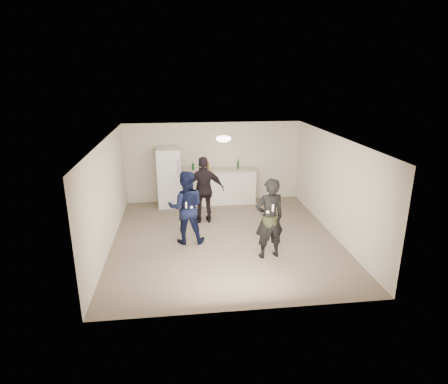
{
  "coord_description": "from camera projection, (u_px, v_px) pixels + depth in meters",
  "views": [
    {
      "loc": [
        -1.06,
        -8.49,
        3.95
      ],
      "look_at": [
        0.0,
        0.2,
        1.15
      ],
      "focal_mm": 30.0,
      "sensor_mm": 36.0,
      "label": 1
    }
  ],
  "objects": [
    {
      "name": "nunchuk_man",
      "position": [
        191.0,
        207.0,
        8.64
      ],
      "size": [
        0.07,
        0.07,
        0.07
      ],
      "primitive_type": "sphere",
      "color": "white",
      "rests_on": "man"
    },
    {
      "name": "wall_right",
      "position": [
        335.0,
        187.0,
        9.28
      ],
      "size": [
        0.0,
        6.0,
        6.0
      ],
      "primitive_type": "plane",
      "rotation": [
        1.57,
        0.0,
        -1.57
      ],
      "color": "beige",
      "rests_on": "floor"
    },
    {
      "name": "wall_back",
      "position": [
        213.0,
        162.0,
        11.8
      ],
      "size": [
        6.0,
        0.0,
        6.0
      ],
      "primitive_type": "plane",
      "rotation": [
        1.57,
        0.0,
        0.0
      ],
      "color": "beige",
      "rests_on": "floor"
    },
    {
      "name": "woman",
      "position": [
        269.0,
        218.0,
        8.16
      ],
      "size": [
        0.74,
        0.56,
        1.83
      ],
      "primitive_type": "imported",
      "rotation": [
        0.0,
        0.0,
        3.33
      ],
      "color": "black",
      "rests_on": "floor"
    },
    {
      "name": "wall_left",
      "position": [
        107.0,
        195.0,
        8.65
      ],
      "size": [
        0.0,
        6.0,
        6.0
      ],
      "primitive_type": "plane",
      "rotation": [
        1.57,
        0.0,
        1.57
      ],
      "color": "beige",
      "rests_on": "floor"
    },
    {
      "name": "floor",
      "position": [
        225.0,
        238.0,
        9.35
      ],
      "size": [
        6.0,
        6.0,
        0.0
      ],
      "primitive_type": "plane",
      "color": "#6B5B4C",
      "rests_on": "ground"
    },
    {
      "name": "man",
      "position": [
        186.0,
        207.0,
        8.89
      ],
      "size": [
        0.9,
        0.71,
        1.79
      ],
      "primitive_type": "imported",
      "rotation": [
        0.0,
        0.0,
        3.1
      ],
      "color": "#101843",
      "rests_on": "floor"
    },
    {
      "name": "spectator",
      "position": [
        204.0,
        190.0,
        10.12
      ],
      "size": [
        1.08,
        0.46,
        1.84
      ],
      "primitive_type": "imported",
      "rotation": [
        0.0,
        0.0,
        3.15
      ],
      "color": "black",
      "rests_on": "floor"
    },
    {
      "name": "remote_woman",
      "position": [
        273.0,
        208.0,
        7.82
      ],
      "size": [
        0.04,
        0.04,
        0.15
      ],
      "primitive_type": "cube",
      "color": "white",
      "rests_on": "woman"
    },
    {
      "name": "remote_man",
      "position": [
        186.0,
        205.0,
        8.57
      ],
      "size": [
        0.04,
        0.04,
        0.15
      ],
      "primitive_type": "cube",
      "color": "white",
      "rests_on": "man"
    },
    {
      "name": "fridge",
      "position": [
        169.0,
        178.0,
        11.37
      ],
      "size": [
        0.7,
        0.7,
        1.8
      ],
      "primitive_type": "cube",
      "color": "white",
      "rests_on": "floor"
    },
    {
      "name": "counter",
      "position": [
        214.0,
        187.0,
        11.71
      ],
      "size": [
        2.6,
        0.56,
        1.05
      ],
      "primitive_type": "cube",
      "color": "silver",
      "rests_on": "floor"
    },
    {
      "name": "wall_front",
      "position": [
        248.0,
        245.0,
        6.13
      ],
      "size": [
        6.0,
        0.0,
        6.0
      ],
      "primitive_type": "plane",
      "rotation": [
        -1.57,
        0.0,
        0.0
      ],
      "color": "beige",
      "rests_on": "floor"
    },
    {
      "name": "ceiling_dome",
      "position": [
        223.0,
        139.0,
        8.89
      ],
      "size": [
        0.36,
        0.36,
        0.16
      ],
      "primitive_type": "ellipsoid",
      "color": "white",
      "rests_on": "ceiling"
    },
    {
      "name": "ceiling",
      "position": [
        225.0,
        139.0,
        8.59
      ],
      "size": [
        6.0,
        6.0,
        0.0
      ],
      "primitive_type": "plane",
      "rotation": [
        3.14,
        0.0,
        0.0
      ],
      "color": "silver",
      "rests_on": "wall_back"
    },
    {
      "name": "shaker",
      "position": [
        181.0,
        169.0,
        11.3
      ],
      "size": [
        0.08,
        0.08,
        0.17
      ],
      "primitive_type": "cylinder",
      "color": "#B7B7BC",
      "rests_on": "counter_top"
    },
    {
      "name": "nunchuk_woman",
      "position": [
        268.0,
        212.0,
        7.86
      ],
      "size": [
        0.07,
        0.07,
        0.07
      ],
      "primitive_type": "sphere",
      "color": "silver",
      "rests_on": "woman"
    },
    {
      "name": "counter_top",
      "position": [
        213.0,
        170.0,
        11.54
      ],
      "size": [
        2.68,
        0.64,
        0.04
      ],
      "primitive_type": "cube",
      "color": "beige",
      "rests_on": "counter"
    },
    {
      "name": "bottle_cluster",
      "position": [
        211.0,
        167.0,
        11.47
      ],
      "size": [
        1.46,
        0.19,
        0.26
      ],
      "color": "brown",
      "rests_on": "counter_top"
    },
    {
      "name": "camo_shorts",
      "position": [
        269.0,
        221.0,
        8.17
      ],
      "size": [
        0.34,
        0.34,
        0.28
      ],
      "primitive_type": "cylinder",
      "color": "#2E3C1B",
      "rests_on": "woman"
    },
    {
      "name": "fridge_handle",
      "position": [
        178.0,
        168.0,
        10.93
      ],
      "size": [
        0.02,
        0.02,
        0.6
      ],
      "primitive_type": "cylinder",
      "color": "#B4B4B8",
      "rests_on": "fridge"
    }
  ]
}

